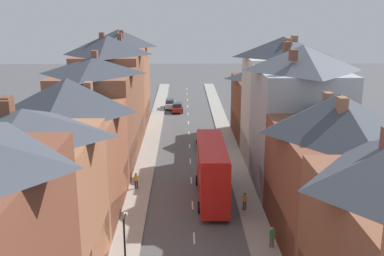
# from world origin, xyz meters

# --- Properties ---
(pavement_left) EXTENTS (2.20, 104.00, 0.14)m
(pavement_left) POSITION_xyz_m (-5.10, 38.00, 0.07)
(pavement_left) COLOR #A8A399
(pavement_left) RESTS_ON ground
(pavement_right) EXTENTS (2.20, 104.00, 0.14)m
(pavement_right) POSITION_xyz_m (5.10, 38.00, 0.07)
(pavement_right) COLOR #A8A399
(pavement_right) RESTS_ON ground
(centre_line_dashes) EXTENTS (0.14, 97.80, 0.01)m
(centre_line_dashes) POSITION_xyz_m (0.00, 36.00, 0.01)
(centre_line_dashes) COLOR silver
(centre_line_dashes) RESTS_ON ground
(terrace_row_left) EXTENTS (8.00, 71.31, 14.28)m
(terrace_row_left) POSITION_xyz_m (-10.19, 24.86, 6.32)
(terrace_row_left) COLOR brown
(terrace_row_left) RESTS_ON ground
(terrace_row_right) EXTENTS (8.00, 62.32, 14.29)m
(terrace_row_right) POSITION_xyz_m (10.19, 19.81, 6.13)
(terrace_row_right) COLOR #B2704C
(terrace_row_right) RESTS_ON ground
(double_decker_bus_lead) EXTENTS (2.74, 10.80, 5.30)m
(double_decker_bus_lead) POSITION_xyz_m (1.79, 25.46, 2.82)
(double_decker_bus_lead) COLOR red
(double_decker_bus_lead) RESTS_ON ground
(car_near_silver) EXTENTS (1.90, 3.82, 1.70)m
(car_near_silver) POSITION_xyz_m (-3.10, 64.03, 0.85)
(car_near_silver) COLOR silver
(car_near_silver) RESTS_ON ground
(car_parked_left_a) EXTENTS (1.90, 4.00, 1.57)m
(car_parked_left_a) POSITION_xyz_m (1.80, 41.33, 0.80)
(car_parked_left_a) COLOR #4C515B
(car_parked_left_a) RESTS_ON ground
(car_mid_black) EXTENTS (1.90, 3.87, 1.61)m
(car_mid_black) POSITION_xyz_m (-1.80, 61.48, 0.81)
(car_mid_black) COLOR maroon
(car_mid_black) RESTS_ON ground
(pedestrian_mid_right) EXTENTS (0.36, 0.22, 1.61)m
(pedestrian_mid_right) POSITION_xyz_m (5.68, 16.31, 1.03)
(pedestrian_mid_right) COLOR brown
(pedestrian_mid_right) RESTS_ON pavement_right
(pedestrian_far_left) EXTENTS (0.36, 0.22, 1.61)m
(pedestrian_far_left) POSITION_xyz_m (4.52, 22.63, 1.03)
(pedestrian_far_left) COLOR #3D4256
(pedestrian_far_left) RESTS_ON pavement_right
(pedestrian_far_right) EXTENTS (0.36, 0.22, 1.61)m
(pedestrian_far_right) POSITION_xyz_m (-5.41, 27.67, 1.03)
(pedestrian_far_right) COLOR #23232D
(pedestrian_far_right) RESTS_ON pavement_left
(street_lamp) EXTENTS (0.20, 1.12, 5.50)m
(street_lamp) POSITION_xyz_m (-4.25, 10.47, 3.24)
(street_lamp) COLOR black
(street_lamp) RESTS_ON ground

